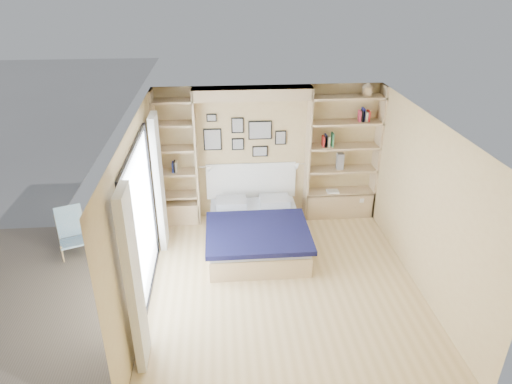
{
  "coord_description": "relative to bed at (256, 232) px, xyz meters",
  "views": [
    {
      "loc": [
        -0.86,
        -5.5,
        4.29
      ],
      "look_at": [
        -0.33,
        0.9,
        1.13
      ],
      "focal_mm": 32.0,
      "sensor_mm": 36.0,
      "label": 1
    }
  ],
  "objects": [
    {
      "name": "room_shell",
      "position": [
        -0.07,
        0.4,
        0.81
      ],
      "size": [
        4.5,
        4.5,
        4.5
      ],
      "color": "#CFB57B",
      "rests_on": "ground"
    },
    {
      "name": "reading_lamps",
      "position": [
        0.01,
        0.88,
        0.83
      ],
      "size": [
        1.92,
        0.12,
        0.15
      ],
      "color": "silver",
      "rests_on": "ground"
    },
    {
      "name": "photo_gallery",
      "position": [
        -0.14,
        1.1,
        1.33
      ],
      "size": [
        1.48,
        0.02,
        0.82
      ],
      "color": "black",
      "rests_on": "ground"
    },
    {
      "name": "bed",
      "position": [
        0.0,
        0.0,
        0.0
      ],
      "size": [
        1.67,
        2.15,
        1.07
      ],
      "color": "#D7BD8C",
      "rests_on": "ground"
    },
    {
      "name": "deck_chair",
      "position": [
        -3.06,
        0.09,
        0.09
      ],
      "size": [
        0.69,
        0.86,
        0.75
      ],
      "rotation": [
        0.0,
        0.0,
        0.37
      ],
      "color": "tan",
      "rests_on": "ground"
    },
    {
      "name": "shelf_decor",
      "position": [
        1.39,
        0.94,
        1.41
      ],
      "size": [
        3.5,
        0.23,
        2.03
      ],
      "color": "#A51E1E",
      "rests_on": "ground"
    },
    {
      "name": "ground",
      "position": [
        0.31,
        -1.12,
        -0.27
      ],
      "size": [
        4.5,
        4.5,
        0.0
      ],
      "primitive_type": "plane",
      "color": "#DEBD86",
      "rests_on": "ground"
    },
    {
      "name": "deck",
      "position": [
        -3.29,
        -1.12,
        -0.27
      ],
      "size": [
        3.2,
        4.0,
        0.05
      ],
      "primitive_type": "cube",
      "color": "#746455",
      "rests_on": "ground"
    }
  ]
}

